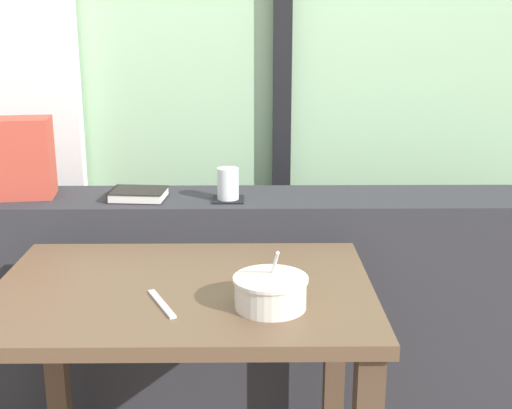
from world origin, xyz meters
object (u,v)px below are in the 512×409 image
closed_book (138,194)px  breakfast_table (185,332)px  throw_pillow (2,158)px  soup_bowl (271,292)px  fork_utensil (162,304)px  coaster_square (228,200)px  juice_glass (228,185)px

closed_book → breakfast_table: bearing=-70.2°
throw_pillow → soup_bowl: 1.12m
soup_bowl → fork_utensil: soup_bowl is taller
coaster_square → juice_glass: 0.05m
closed_book → fork_utensil: (0.16, -0.66, -0.09)m
coaster_square → closed_book: size_ratio=0.53×
breakfast_table → soup_bowl: (0.21, -0.13, 0.16)m
throw_pillow → soup_bowl: size_ratio=1.83×
closed_book → throw_pillow: bearing=175.9°
coaster_square → throw_pillow: bearing=176.2°
throw_pillow → fork_utensil: size_ratio=1.88×
coaster_square → soup_bowl: bearing=-79.9°
juice_glass → soup_bowl: size_ratio=0.58×
breakfast_table → closed_book: closed_book is taller
juice_glass → throw_pillow: throw_pillow is taller
coaster_square → fork_utensil: size_ratio=0.59×
closed_book → throw_pillow: (-0.44, 0.03, 0.11)m
fork_utensil → coaster_square: bearing=53.2°
breakfast_table → coaster_square: bearing=79.6°
breakfast_table → throw_pillow: size_ratio=2.97×
coaster_square → soup_bowl: 0.67m
breakfast_table → soup_bowl: 0.30m
throw_pillow → soup_bowl: bearing=-39.7°
breakfast_table → fork_utensil: fork_utensil is taller
coaster_square → juice_glass: (-0.00, 0.00, 0.05)m
juice_glass → soup_bowl: (0.12, -0.66, -0.09)m
breakfast_table → soup_bowl: soup_bowl is taller
coaster_square → juice_glass: juice_glass is taller
coaster_square → soup_bowl: (0.12, -0.66, -0.04)m
juice_glass → coaster_square: bearing=0.0°
breakfast_table → throw_pillow: bearing=137.9°
breakfast_table → throw_pillow: (-0.64, 0.58, 0.34)m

